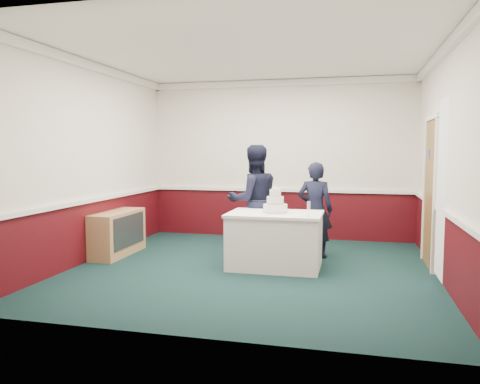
% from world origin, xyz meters
% --- Properties ---
extents(ground, '(5.00, 5.00, 0.00)m').
position_xyz_m(ground, '(0.00, 0.00, 0.00)').
color(ground, '#122C29').
rests_on(ground, ground).
extents(room_shell, '(5.00, 5.00, 3.00)m').
position_xyz_m(room_shell, '(0.08, 0.61, 1.97)').
color(room_shell, silver).
rests_on(room_shell, ground).
extents(sideboard, '(0.41, 1.20, 0.70)m').
position_xyz_m(sideboard, '(-2.28, 0.38, 0.35)').
color(sideboard, tan).
rests_on(sideboard, ground).
extents(cake_table, '(1.32, 0.92, 0.79)m').
position_xyz_m(cake_table, '(0.30, 0.18, 0.40)').
color(cake_table, white).
rests_on(cake_table, ground).
extents(wedding_cake, '(0.35, 0.35, 0.36)m').
position_xyz_m(wedding_cake, '(0.30, 0.18, 0.90)').
color(wedding_cake, white).
rests_on(wedding_cake, cake_table).
extents(cake_knife, '(0.10, 0.21, 0.00)m').
position_xyz_m(cake_knife, '(0.27, -0.02, 0.79)').
color(cake_knife, silver).
rests_on(cake_knife, cake_table).
extents(champagne_flute, '(0.05, 0.05, 0.21)m').
position_xyz_m(champagne_flute, '(0.80, -0.10, 0.93)').
color(champagne_flute, silver).
rests_on(champagne_flute, cake_table).
extents(person_man, '(1.07, 1.00, 1.76)m').
position_xyz_m(person_man, '(-0.15, 0.85, 0.88)').
color(person_man, black).
rests_on(person_man, ground).
extents(person_woman, '(0.58, 0.41, 1.50)m').
position_xyz_m(person_woman, '(0.80, 0.97, 0.75)').
color(person_woman, black).
rests_on(person_woman, ground).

